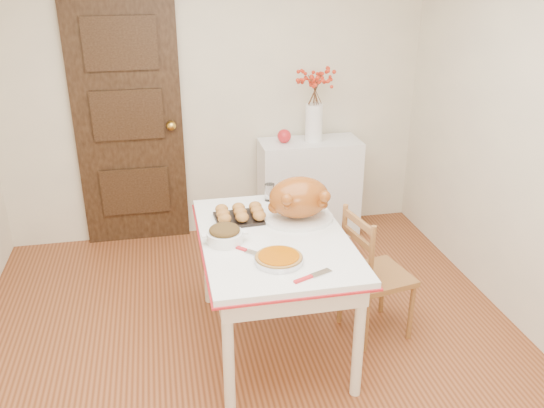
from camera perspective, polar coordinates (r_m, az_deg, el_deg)
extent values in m
cube|color=#5F2B13|center=(3.46, -1.17, -16.83)|extent=(3.50, 4.00, 0.00)
cube|color=beige|center=(4.72, -5.83, 11.30)|extent=(3.50, 0.00, 2.50)
cube|color=black|center=(4.73, -14.21, 7.98)|extent=(0.85, 0.06, 2.06)
cube|color=white|center=(4.89, 3.73, 1.63)|extent=(0.84, 0.37, 0.84)
sphere|color=red|center=(4.69, 1.23, 6.85)|extent=(0.11, 0.11, 0.11)
cylinder|color=#A24900|center=(3.02, 0.68, -5.43)|extent=(0.30, 0.30, 0.05)
cylinder|color=white|center=(3.77, -0.24, 1.19)|extent=(0.07, 0.07, 0.11)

